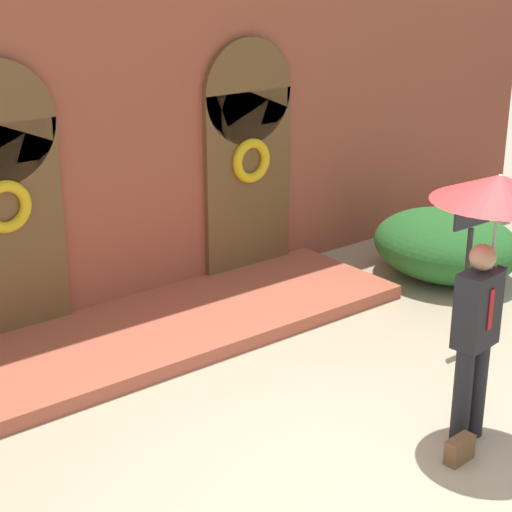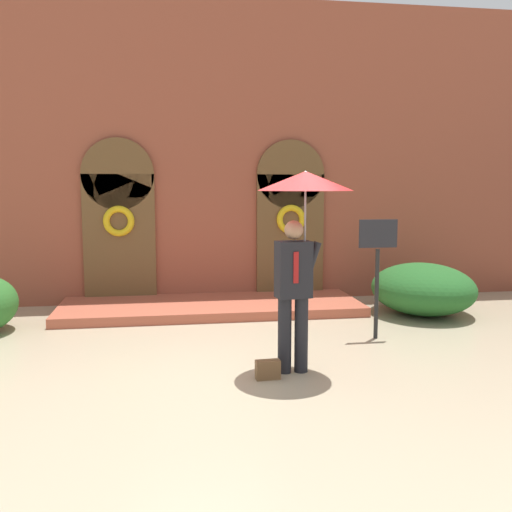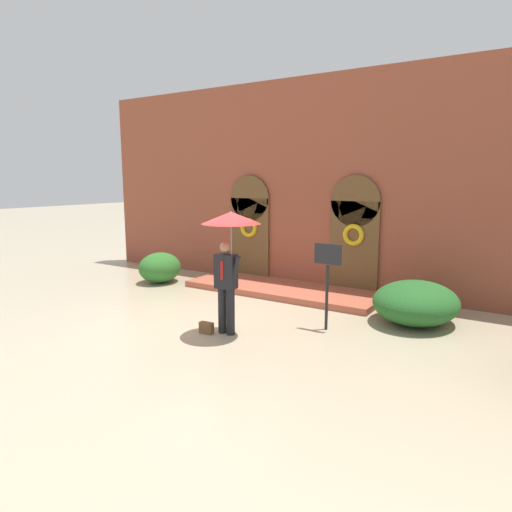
% 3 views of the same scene
% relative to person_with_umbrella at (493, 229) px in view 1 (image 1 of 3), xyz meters
% --- Properties ---
extents(ground_plane, '(80.00, 80.00, 0.00)m').
position_rel_person_with_umbrella_xyz_m(ground_plane, '(-0.79, 0.37, -1.91)').
color(ground_plane, tan).
extents(building_facade, '(14.00, 2.30, 5.60)m').
position_rel_person_with_umbrella_xyz_m(building_facade, '(-0.79, 4.52, 0.77)').
color(building_facade, brown).
rests_on(building_facade, ground).
extents(person_with_umbrella, '(1.10, 1.10, 2.36)m').
position_rel_person_with_umbrella_xyz_m(person_with_umbrella, '(0.00, 0.00, 0.00)').
color(person_with_umbrella, black).
rests_on(person_with_umbrella, ground).
extents(handbag, '(0.29, 0.14, 0.22)m').
position_rel_person_with_umbrella_xyz_m(handbag, '(-0.43, -0.20, -1.80)').
color(handbag, brown).
rests_on(handbag, ground).
extents(sign_post, '(0.56, 0.06, 1.72)m').
position_rel_person_with_umbrella_xyz_m(sign_post, '(1.42, 1.27, -0.75)').
color(sign_post, black).
rests_on(sign_post, ground).
extents(shrub_right, '(1.71, 1.97, 0.87)m').
position_rel_person_with_umbrella_xyz_m(shrub_right, '(2.79, 2.67, -1.48)').
color(shrub_right, '#235B23').
rests_on(shrub_right, ground).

